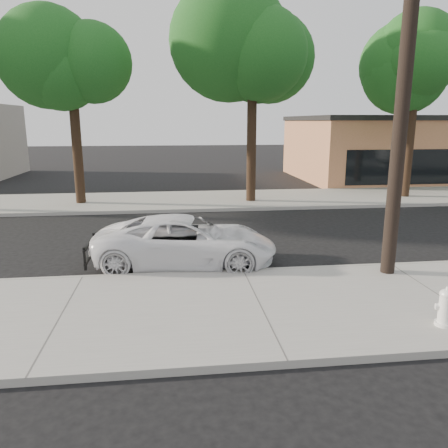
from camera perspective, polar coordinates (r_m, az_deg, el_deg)
The scene contains 11 objects.
ground at distance 13.29m, azimuth 1.02°, elevation -3.63°, with size 120.00×120.00×0.00m, color black.
near_sidewalk at distance 9.29m, azimuth 4.73°, elevation -10.86°, with size 90.00×4.40×0.15m, color gray.
far_sidewalk at distance 21.51m, azimuth -2.09°, elevation 3.13°, with size 90.00×5.00×0.15m, color gray.
curb_near at distance 11.30m, azimuth 2.49°, elevation -6.34°, with size 90.00×0.12×0.16m, color #9E9B93.
building_main at distance 33.71m, azimuth 25.24°, elevation 8.88°, with size 18.00×10.00×4.00m, color #AC7047.
utility_pole at distance 11.28m, azimuth 22.47°, elevation 16.54°, with size 1.40×0.34×9.00m.
tree_b at distance 21.17m, azimuth -18.93°, elevation 18.81°, with size 4.34×4.20×8.45m.
tree_c at distance 20.84m, azimuth 4.50°, elevation 21.65°, with size 4.96×4.80×9.55m.
tree_d at distance 23.90m, azimuth 24.46°, elevation 18.17°, with size 4.50×4.35×8.75m.
police_cruiser at distance 11.96m, azimuth -4.96°, elevation -2.23°, with size 2.26×4.90×1.36m, color white.
fire_hydrant at distance 9.20m, azimuth 27.00°, elevation -9.75°, with size 0.39×0.35×0.72m.
Camera 1 is at (-1.76, -12.60, 3.87)m, focal length 35.00 mm.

